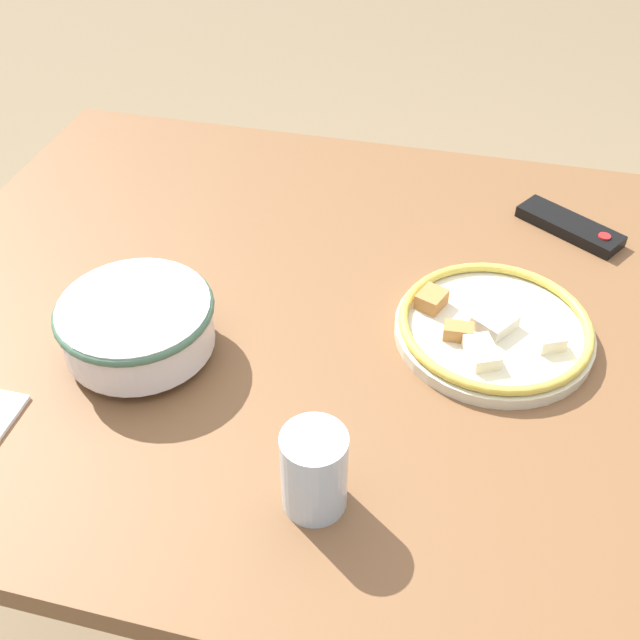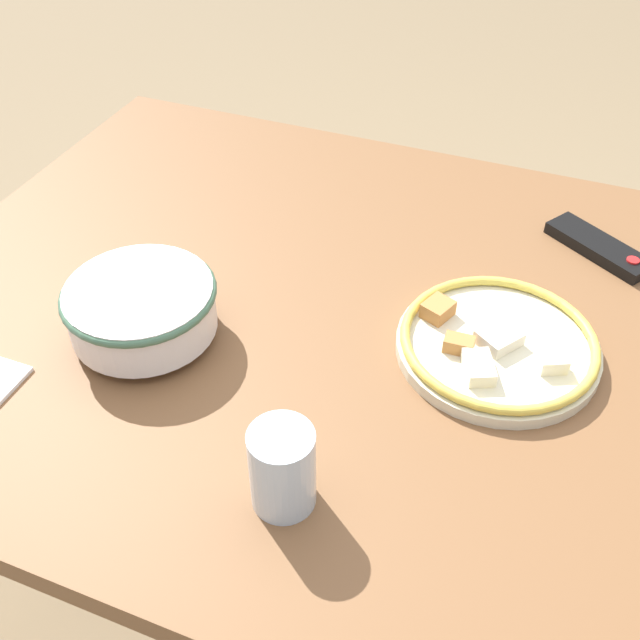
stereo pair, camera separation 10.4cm
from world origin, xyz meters
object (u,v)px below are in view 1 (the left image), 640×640
(drinking_glass, at_px, (314,471))
(noodle_bowl, at_px, (137,324))
(tv_remote, at_px, (570,226))
(food_plate, at_px, (493,326))

(drinking_glass, bearing_deg, noodle_bowl, 148.12)
(tv_remote, bearing_deg, noodle_bowl, -20.37)
(tv_remote, relative_size, drinking_glass, 1.62)
(drinking_glass, bearing_deg, food_plate, 61.78)
(noodle_bowl, height_order, food_plate, noodle_bowl)
(noodle_bowl, height_order, tv_remote, noodle_bowl)
(tv_remote, xyz_separation_m, drinking_glass, (-0.29, -0.63, 0.05))
(noodle_bowl, relative_size, food_plate, 0.76)
(food_plate, distance_m, tv_remote, 0.32)
(noodle_bowl, bearing_deg, food_plate, 17.63)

